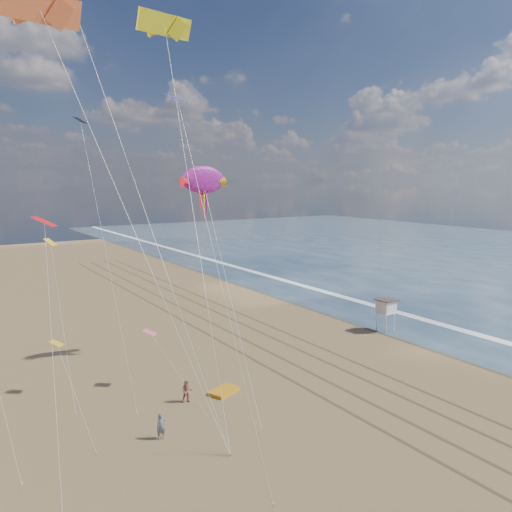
# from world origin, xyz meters

# --- Properties ---
(wet_sand) EXTENTS (260.00, 260.00, 0.00)m
(wet_sand) POSITION_xyz_m (19.00, 40.00, 0.00)
(wet_sand) COLOR #42301E
(wet_sand) RESTS_ON ground
(foam) EXTENTS (260.00, 260.00, 0.00)m
(foam) POSITION_xyz_m (23.20, 40.00, 0.00)
(foam) COLOR white
(foam) RESTS_ON ground
(tracks) EXTENTS (7.68, 120.00, 0.01)m
(tracks) POSITION_xyz_m (2.55, 30.00, 0.01)
(tracks) COLOR brown
(tracks) RESTS_ON ground
(lifeguard_stand) EXTENTS (1.99, 1.99, 3.58)m
(lifeguard_stand) POSITION_xyz_m (15.81, 24.44, 2.76)
(lifeguard_stand) COLOR white
(lifeguard_stand) RESTS_ON ground
(grounded_kite) EXTENTS (2.71, 2.22, 0.26)m
(grounded_kite) POSITION_xyz_m (-7.07, 20.04, 0.13)
(grounded_kite) COLOR orange
(grounded_kite) RESTS_ON ground
(show_kite) EXTENTS (4.31, 7.89, 21.73)m
(show_kite) POSITION_xyz_m (-4.35, 28.29, 16.45)
(show_kite) COLOR #97178C
(show_kite) RESTS_ON ground
(kite_flyer_a) EXTENTS (0.65, 0.44, 1.73)m
(kite_flyer_a) POSITION_xyz_m (-13.90, 16.04, 0.86)
(kite_flyer_a) COLOR slate
(kite_flyer_a) RESTS_ON ground
(kite_flyer_b) EXTENTS (1.01, 0.91, 1.72)m
(kite_flyer_b) POSITION_xyz_m (-10.21, 20.05, 0.86)
(kite_flyer_b) COLOR #92544A
(kite_flyer_b) RESTS_ON ground
(small_kites) EXTENTS (14.26, 17.83, 17.91)m
(small_kites) POSITION_xyz_m (-17.07, 23.22, 14.31)
(small_kites) COLOR #FFA71A
(small_kites) RESTS_ON ground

